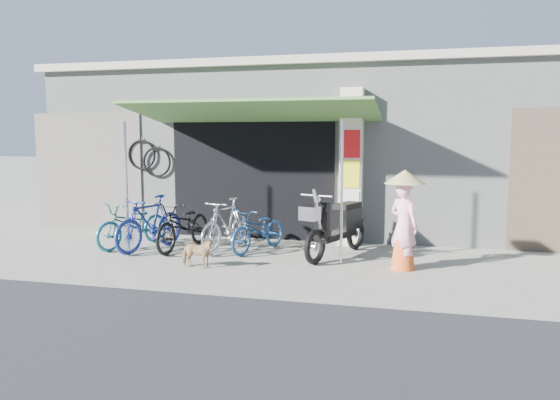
% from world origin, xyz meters
% --- Properties ---
extents(ground, '(80.00, 80.00, 0.00)m').
position_xyz_m(ground, '(0.00, 0.00, 0.00)').
color(ground, gray).
rests_on(ground, ground).
extents(bicycle_shop, '(12.30, 5.30, 3.66)m').
position_xyz_m(bicycle_shop, '(-0.00, 5.09, 1.83)').
color(bicycle_shop, '#989E96').
rests_on(bicycle_shop, ground).
extents(shop_pillar, '(0.42, 0.44, 3.00)m').
position_xyz_m(shop_pillar, '(0.85, 2.45, 1.50)').
color(shop_pillar, beige).
rests_on(shop_pillar, ground).
extents(awning, '(4.60, 1.88, 2.72)m').
position_xyz_m(awning, '(-0.90, 1.63, 2.51)').
color(awning, '#427133').
rests_on(awning, ground).
extents(neighbour_left, '(2.60, 0.06, 2.60)m').
position_xyz_m(neighbour_left, '(-5.00, 2.59, 1.30)').
color(neighbour_left, '#6B665B').
rests_on(neighbour_left, ground).
extents(bike_teal, '(1.13, 1.76, 0.87)m').
position_xyz_m(bike_teal, '(-3.11, 1.14, 0.44)').
color(bike_teal, '#18646F').
rests_on(bike_teal, ground).
extents(bike_blue, '(0.96, 1.74, 1.01)m').
position_xyz_m(bike_blue, '(-2.67, 0.96, 0.50)').
color(bike_blue, navy).
rests_on(bike_blue, ground).
extents(bike_black, '(0.82, 1.81, 0.92)m').
position_xyz_m(bike_black, '(-2.08, 1.17, 0.46)').
color(bike_black, black).
rests_on(bike_black, ground).
extents(bike_silver, '(0.80, 1.68, 0.97)m').
position_xyz_m(bike_silver, '(-1.28, 1.27, 0.49)').
color(bike_silver, silver).
rests_on(bike_silver, ground).
extents(bike_navy, '(1.02, 1.63, 0.81)m').
position_xyz_m(bike_navy, '(-0.68, 1.34, 0.41)').
color(bike_navy, navy).
rests_on(bike_navy, ground).
extents(street_dog, '(0.60, 0.30, 0.49)m').
position_xyz_m(street_dog, '(-1.29, -0.12, 0.25)').
color(street_dog, tan).
rests_on(street_dog, ground).
extents(moped, '(0.92, 1.96, 1.16)m').
position_xyz_m(moped, '(0.77, 1.30, 0.53)').
color(moped, black).
rests_on(moped, ground).
extents(nun, '(0.64, 0.64, 1.58)m').
position_xyz_m(nun, '(1.90, 0.62, 0.80)').
color(nun, '#FFABBB').
rests_on(nun, ground).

